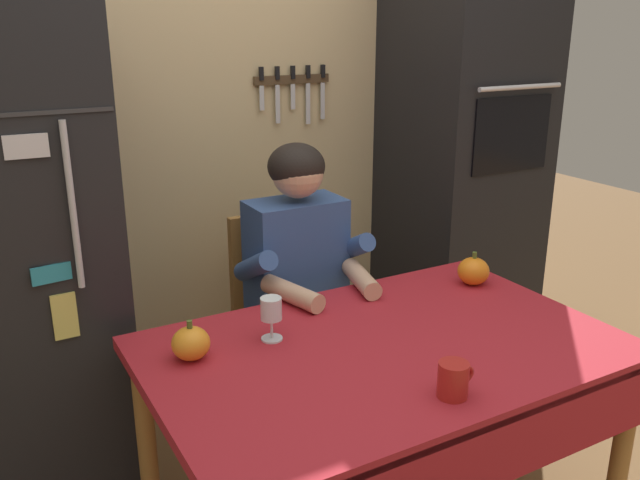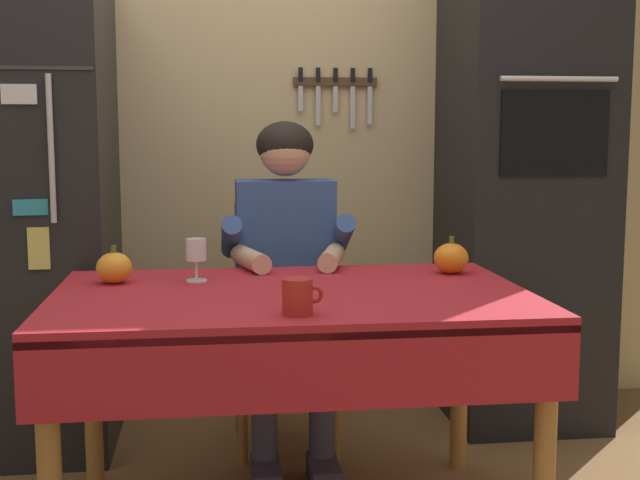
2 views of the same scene
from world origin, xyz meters
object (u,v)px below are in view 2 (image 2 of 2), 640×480
Objects in this scene: wine_glass at (196,252)px; pumpkin_large at (451,258)px; refrigerator at (20,213)px; pumpkin_medium at (114,268)px; coffee_mug at (298,297)px; chair_behind_person at (283,311)px; seated_person at (287,262)px; dining_table at (292,320)px; wall_oven at (524,170)px.

pumpkin_large is (0.84, 0.04, -0.04)m from wine_glass.
wine_glass is 1.10× the size of pumpkin_large.
pumpkin_large is (1.51, -0.62, -0.11)m from refrigerator.
coffee_mug is at bearing -45.16° from pumpkin_medium.
wine_glass is (0.67, -0.67, -0.07)m from refrigerator.
chair_behind_person is 6.81× the size of wine_glass.
wine_glass is at bearing -129.68° from seated_person.
refrigerator reaches higher than pumpkin_medium.
dining_table is at bearing -93.73° from seated_person.
coffee_mug reaches higher than dining_table.
chair_behind_person is 8.64× the size of coffee_mug.
seated_person is at bearing 86.65° from coffee_mug.
refrigerator is at bearing 164.23° from seated_person.
dining_table is at bearing -22.46° from pumpkin_medium.
dining_table is 11.31× the size of pumpkin_large.
wall_oven is at bearing 17.51° from seated_person.
wine_glass reaches higher than pumpkin_large.
wine_glass is at bearing -44.85° from refrigerator.
wall_oven is 1.69× the size of seated_person.
wall_oven is 1.64m from coffee_mug.
refrigerator reaches higher than seated_person.
wine_glass is (-0.28, 0.22, 0.18)m from dining_table.
pumpkin_medium is (-0.52, 0.52, 0.00)m from coffee_mug.
chair_behind_person is 0.73m from wine_glass.
chair_behind_person is at bearing 134.20° from pumpkin_large.
seated_person reaches higher than wine_glass.
seated_person is 0.51m from wine_glass.
refrigerator is 1.07m from chair_behind_person.
pumpkin_medium is at bearing -135.05° from chair_behind_person.
seated_person is 10.43× the size of pumpkin_medium.
coffee_mug is at bearing -130.97° from wall_oven.
seated_person reaches higher than coffee_mug.
pumpkin_large is (0.52, -0.53, 0.28)m from chair_behind_person.
dining_table is (-1.05, -0.92, -0.39)m from wall_oven.
seated_person reaches higher than dining_table.
seated_person is 0.62m from pumpkin_large.
seated_person is at bearing -162.49° from wall_oven.
dining_table is 10.26× the size of wine_glass.
wall_oven is 1.75m from pumpkin_medium.
pumpkin_medium is (-0.57, -0.57, 0.28)m from chair_behind_person.
seated_person reaches higher than pumpkin_large.
refrigerator reaches higher than pumpkin_large.
wine_glass is 0.84m from pumpkin_large.
refrigerator is 0.86× the size of wall_oven.
coffee_mug is at bearing -62.79° from wine_glass.
wall_oven is 1.50× the size of dining_table.
wall_oven reaches higher than refrigerator.
wall_oven is at bearing 49.03° from coffee_mug.
pumpkin_medium is (-0.57, -0.38, 0.05)m from seated_person.
chair_behind_person is at bearing 87.23° from coffee_mug.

